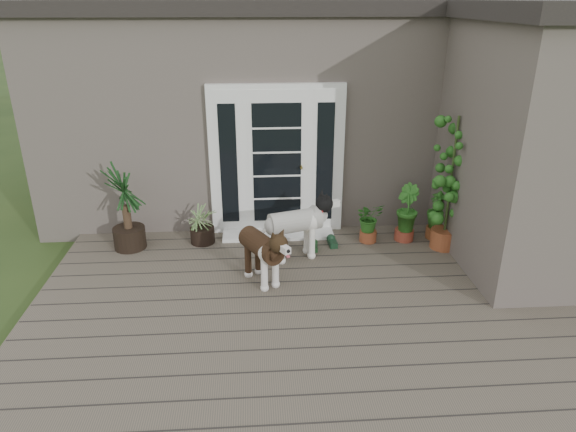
{
  "coord_description": "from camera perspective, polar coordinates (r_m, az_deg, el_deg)",
  "views": [
    {
      "loc": [
        -0.53,
        -4.47,
        3.32
      ],
      "look_at": [
        -0.1,
        1.75,
        0.7
      ],
      "focal_mm": 32.36,
      "sensor_mm": 36.0,
      "label": 1
    }
  ],
  "objects": [
    {
      "name": "sapling",
      "position": [
        7.19,
        17.44,
        3.53
      ],
      "size": [
        0.72,
        0.72,
        1.91
      ],
      "primitive_type": null,
      "rotation": [
        0.0,
        0.0,
        0.35
      ],
      "color": "#175117",
      "rests_on": "deck"
    },
    {
      "name": "clog_left",
      "position": [
        7.31,
        4.89,
        -2.83
      ],
      "size": [
        0.16,
        0.32,
        0.09
      ],
      "primitive_type": null,
      "rotation": [
        0.0,
        0.0,
        0.05
      ],
      "color": "black",
      "rests_on": "deck"
    },
    {
      "name": "brindle_dog",
      "position": [
        6.24,
        -2.94,
        -4.32
      ],
      "size": [
        0.75,
        0.93,
        0.72
      ],
      "primitive_type": null,
      "rotation": [
        0.0,
        0.0,
        3.66
      ],
      "color": "#3F2716",
      "rests_on": "deck"
    },
    {
      "name": "deck",
      "position": [
        5.88,
        1.91,
        -10.87
      ],
      "size": [
        6.2,
        4.6,
        0.12
      ],
      "primitive_type": "cube",
      "color": "#6B5B4C",
      "rests_on": "ground"
    },
    {
      "name": "clog_right",
      "position": [
        7.18,
        2.86,
        -3.29
      ],
      "size": [
        0.16,
        0.3,
        0.09
      ],
      "primitive_type": null,
      "rotation": [
        0.0,
        0.0,
        -0.08
      ],
      "color": "#153518",
      "rests_on": "deck"
    },
    {
      "name": "roof_main",
      "position": [
        9.13,
        -0.68,
        22.06
      ],
      "size": [
        7.6,
        4.2,
        0.2
      ],
      "primitive_type": "cube",
      "color": "#2D2826",
      "rests_on": "house_main"
    },
    {
      "name": "herb_b",
      "position": [
        7.52,
        12.76,
        -0.46
      ],
      "size": [
        0.45,
        0.45,
        0.6
      ],
      "primitive_type": "imported",
      "rotation": [
        0.0,
        0.0,
        1.68
      ],
      "color": "#28611B",
      "rests_on": "deck"
    },
    {
      "name": "white_dog",
      "position": [
        6.79,
        0.78,
        -1.7
      ],
      "size": [
        1.0,
        0.65,
        0.77
      ],
      "primitive_type": null,
      "rotation": [
        0.0,
        0.0,
        -1.28
      ],
      "color": "white",
      "rests_on": "deck"
    },
    {
      "name": "house_main",
      "position": [
        9.3,
        -0.63,
        11.84
      ],
      "size": [
        7.4,
        4.0,
        3.1
      ],
      "primitive_type": "cube",
      "color": "#665E54",
      "rests_on": "ground"
    },
    {
      "name": "spider_plant",
      "position": [
        7.35,
        -9.46,
        -0.72
      ],
      "size": [
        0.59,
        0.59,
        0.61
      ],
      "primitive_type": null,
      "rotation": [
        0.0,
        0.0,
        0.04
      ],
      "color": "#85A867",
      "rests_on": "deck"
    },
    {
      "name": "house_wing",
      "position": [
        7.11,
        25.22,
        6.19
      ],
      "size": [
        1.6,
        2.4,
        3.1
      ],
      "primitive_type": "cube",
      "color": "#665E54",
      "rests_on": "ground"
    },
    {
      "name": "roof_wing",
      "position": [
        6.88,
        27.63,
        19.41
      ],
      "size": [
        1.8,
        2.6,
        0.2
      ],
      "primitive_type": "cube",
      "color": "#2D2826",
      "rests_on": "house_wing"
    },
    {
      "name": "herb_a",
      "position": [
        7.4,
        8.85,
        -1.01
      ],
      "size": [
        0.49,
        0.49,
        0.49
      ],
      "primitive_type": "imported",
      "rotation": [
        0.0,
        0.0,
        0.32
      ],
      "color": "#175016",
      "rests_on": "deck"
    },
    {
      "name": "door_step",
      "position": [
        7.57,
        -1.09,
        -1.99
      ],
      "size": [
        1.6,
        0.4,
        0.05
      ],
      "primitive_type": "cube",
      "color": "white",
      "rests_on": "deck"
    },
    {
      "name": "door_unit",
      "position": [
        7.39,
        -1.23,
        6.08
      ],
      "size": [
        1.9,
        0.14,
        2.15
      ],
      "primitive_type": "cube",
      "color": "white",
      "rests_on": "deck"
    },
    {
      "name": "herb_c",
      "position": [
        7.71,
        16.13,
        -0.22
      ],
      "size": [
        0.41,
        0.41,
        0.61
      ],
      "primitive_type": "imported",
      "rotation": [
        0.0,
        0.0,
        4.78
      ],
      "color": "#175119",
      "rests_on": "deck"
    },
    {
      "name": "yucca",
      "position": [
        7.32,
        -17.39,
        0.86
      ],
      "size": [
        0.98,
        0.98,
        1.19
      ],
      "primitive_type": null,
      "rotation": [
        0.0,
        0.0,
        0.22
      ],
      "color": "black",
      "rests_on": "deck"
    }
  ]
}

